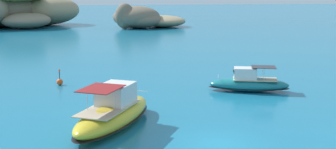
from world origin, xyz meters
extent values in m
plane|color=#197093|center=(0.00, 0.00, 0.00)|extent=(400.00, 400.00, 0.00)
ellipsoid|color=#9E8966|center=(-18.42, 82.95, 3.40)|extent=(16.80, 14.24, 6.80)
ellipsoid|color=#84755B|center=(-21.40, 74.59, 1.66)|extent=(11.75, 12.06, 3.33)
ellipsoid|color=#84755B|center=(-26.06, 79.42, 3.67)|extent=(11.04, 11.09, 7.33)
ellipsoid|color=#756651|center=(2.58, 71.67, 1.74)|extent=(12.29, 12.42, 3.48)
ellipsoid|color=#756651|center=(1.72, 71.67, 2.32)|extent=(11.52, 10.33, 4.65)
ellipsoid|color=#9E8966|center=(7.68, 73.62, 1.25)|extent=(11.73, 12.38, 2.50)
ellipsoid|color=#756651|center=(-0.84, 70.17, 2.65)|extent=(5.56, 5.32, 5.30)
ellipsoid|color=yellow|center=(-5.63, 3.91, 0.74)|extent=(6.39, 8.90, 1.48)
ellipsoid|color=black|center=(-5.63, 3.91, 0.41)|extent=(6.51, 9.08, 0.18)
cube|color=#C6B793|center=(-5.94, 3.33, 1.37)|extent=(4.20, 5.26, 0.06)
cube|color=silver|center=(-5.43, 4.29, 2.01)|extent=(2.76, 3.01, 1.22)
cube|color=#2D4756|center=(-4.85, 5.38, 2.13)|extent=(1.63, 1.04, 0.65)
cylinder|color=silver|center=(-4.04, 6.90, 1.55)|extent=(1.63, 0.89, 0.04)
cube|color=maroon|center=(-6.35, 2.56, 2.76)|extent=(3.02, 3.26, 0.04)
cylinder|color=silver|center=(-7.15, 2.99, 2.06)|extent=(0.03, 0.03, 1.39)
cylinder|color=silver|center=(-5.54, 2.13, 2.06)|extent=(0.03, 0.03, 1.39)
ellipsoid|color=#19727A|center=(5.81, 11.79, 0.55)|extent=(6.80, 3.71, 1.11)
ellipsoid|color=black|center=(5.81, 11.79, 0.30)|extent=(6.94, 3.78, 0.13)
cube|color=#C6B793|center=(6.28, 11.66, 1.02)|extent=(3.91, 2.60, 0.06)
cube|color=silver|center=(5.50, 11.89, 1.51)|extent=(2.14, 1.83, 0.91)
cube|color=#2D4756|center=(4.60, 12.15, 1.60)|extent=(0.57, 1.28, 0.49)
cylinder|color=silver|center=(3.37, 12.51, 1.20)|extent=(0.42, 1.32, 0.04)
cube|color=#333338|center=(6.91, 11.47, 2.07)|extent=(2.30, 2.01, 0.04)
cylinder|color=silver|center=(6.71, 10.82, 1.55)|extent=(0.03, 0.03, 1.04)
cylinder|color=silver|center=(7.10, 12.13, 1.55)|extent=(0.03, 0.03, 1.04)
sphere|color=#E54C19|center=(-9.89, 16.62, 0.28)|extent=(0.56, 0.56, 0.56)
cylinder|color=black|center=(-9.89, 16.62, 0.78)|extent=(0.06, 0.06, 1.00)
cone|color=#E54C19|center=(-9.89, 16.62, 1.38)|extent=(0.20, 0.20, 0.20)
camera|label=1|loc=(-6.40, -22.49, 8.45)|focal=47.28mm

